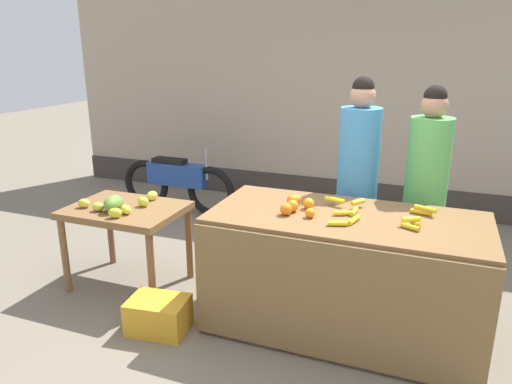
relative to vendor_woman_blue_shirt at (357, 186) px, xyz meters
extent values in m
plane|color=#756B5B|center=(-0.36, -0.71, -0.94)|extent=(24.00, 24.00, 0.00)
cube|color=tan|center=(-0.36, 2.32, 0.61)|extent=(8.57, 0.20, 3.10)
cube|color=#3F3833|center=(-0.36, 2.21, -0.76)|extent=(8.57, 0.04, 0.36)
cube|color=brown|center=(0.05, -0.71, -0.48)|extent=(1.98, 0.91, 0.92)
cube|color=brown|center=(0.05, -1.18, -0.48)|extent=(1.98, 0.03, 0.86)
cube|color=brown|center=(-1.87, -0.71, -0.22)|extent=(0.98, 0.72, 0.06)
cylinder|color=brown|center=(-2.31, -1.02, -0.60)|extent=(0.06, 0.06, 0.68)
cylinder|color=brown|center=(-1.43, -1.02, -0.60)|extent=(0.06, 0.06, 0.68)
cylinder|color=brown|center=(-2.31, -0.40, -0.60)|extent=(0.06, 0.06, 0.68)
cylinder|color=brown|center=(-1.43, -0.40, -0.60)|extent=(0.06, 0.06, 0.68)
cylinder|color=gold|center=(0.09, -0.65, 0.00)|extent=(0.04, 0.14, 0.04)
cylinder|color=yellow|center=(0.03, -0.71, 0.00)|extent=(0.15, 0.09, 0.04)
cylinder|color=yellow|center=(0.12, -0.83, 0.00)|extent=(0.07, 0.16, 0.04)
cylinder|color=yellow|center=(0.55, -0.44, 0.00)|extent=(0.12, 0.09, 0.04)
cylinder|color=gold|center=(0.50, -0.83, 0.00)|extent=(0.13, 0.09, 0.04)
cylinder|color=yellow|center=(0.03, -0.94, 0.00)|extent=(0.14, 0.08, 0.04)
cylinder|color=gold|center=(0.55, -0.49, 0.00)|extent=(0.15, 0.06, 0.04)
cylinder|color=gold|center=(0.52, -0.72, 0.00)|extent=(0.07, 0.13, 0.04)
cylinder|color=yellow|center=(0.49, -0.76, 0.03)|extent=(0.13, 0.09, 0.04)
cylinder|color=gold|center=(0.09, -0.52, 0.03)|extent=(0.10, 0.12, 0.04)
cylinder|color=yellow|center=(0.57, -0.50, 0.03)|extent=(0.16, 0.09, 0.04)
cylinder|color=yellow|center=(-0.08, -0.53, 0.03)|extent=(0.16, 0.08, 0.04)
sphere|color=orange|center=(-0.19, -0.85, 0.01)|extent=(0.07, 0.07, 0.07)
sphere|color=orange|center=(-0.36, -0.60, 0.02)|extent=(0.08, 0.08, 0.08)
sphere|color=orange|center=(-0.37, -0.85, 0.02)|extent=(0.09, 0.09, 0.09)
sphere|color=orange|center=(-0.34, -0.77, 0.02)|extent=(0.09, 0.09, 0.09)
sphere|color=orange|center=(-0.38, -0.64, 0.02)|extent=(0.09, 0.09, 0.09)
sphere|color=orange|center=(-0.25, -0.67, 0.02)|extent=(0.08, 0.08, 0.08)
ellipsoid|color=yellow|center=(-1.92, -0.83, -0.15)|extent=(0.11, 0.13, 0.08)
ellipsoid|color=gold|center=(-2.02, -0.88, -0.15)|extent=(0.13, 0.12, 0.08)
ellipsoid|color=#D3D93D|center=(-1.73, -0.64, -0.15)|extent=(0.10, 0.07, 0.09)
ellipsoid|color=gold|center=(-2.19, -0.85, -0.15)|extent=(0.12, 0.10, 0.08)
ellipsoid|color=#D7D246|center=(-1.76, -0.46, -0.15)|extent=(0.10, 0.13, 0.09)
ellipsoid|color=gold|center=(-1.78, -0.97, -0.15)|extent=(0.13, 0.12, 0.09)
ellipsoid|color=yellow|center=(-1.76, -0.85, -0.15)|extent=(0.14, 0.12, 0.08)
ellipsoid|color=olive|center=(-1.89, -0.83, -0.12)|extent=(0.17, 0.24, 0.14)
cylinder|color=#33333D|center=(0.00, 0.00, -0.58)|extent=(0.29, 0.29, 0.72)
cylinder|color=#3F8CCC|center=(0.00, 0.00, 0.23)|extent=(0.34, 0.34, 0.88)
sphere|color=tan|center=(0.00, 0.00, 0.76)|extent=(0.21, 0.21, 0.21)
sphere|color=black|center=(0.00, 0.00, 0.83)|extent=(0.18, 0.18, 0.18)
cylinder|color=#33333D|center=(0.55, 0.05, -0.59)|extent=(0.29, 0.29, 0.70)
cylinder|color=#59B259|center=(0.55, 0.05, 0.18)|extent=(0.34, 0.34, 0.85)
sphere|color=tan|center=(0.55, 0.05, 0.70)|extent=(0.21, 0.21, 0.21)
sphere|color=black|center=(0.55, 0.05, 0.77)|extent=(0.18, 0.18, 0.18)
torus|color=black|center=(-2.00, 1.19, -0.61)|extent=(0.65, 0.09, 0.65)
torus|color=black|center=(-2.95, 1.19, -0.61)|extent=(0.65, 0.09, 0.65)
cube|color=navy|center=(-2.47, 1.19, -0.43)|extent=(0.80, 0.18, 0.28)
cube|color=black|center=(-2.57, 1.19, -0.27)|extent=(0.44, 0.16, 0.08)
cylinder|color=gray|center=(-2.05, 1.19, -0.26)|extent=(0.04, 0.04, 0.40)
cube|color=gold|center=(-1.24, -1.26, -0.81)|extent=(0.48, 0.37, 0.26)
ellipsoid|color=tan|center=(-1.13, -0.03, -0.65)|extent=(0.38, 0.33, 0.57)
camera|label=1|loc=(0.60, -3.96, 1.16)|focal=33.55mm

